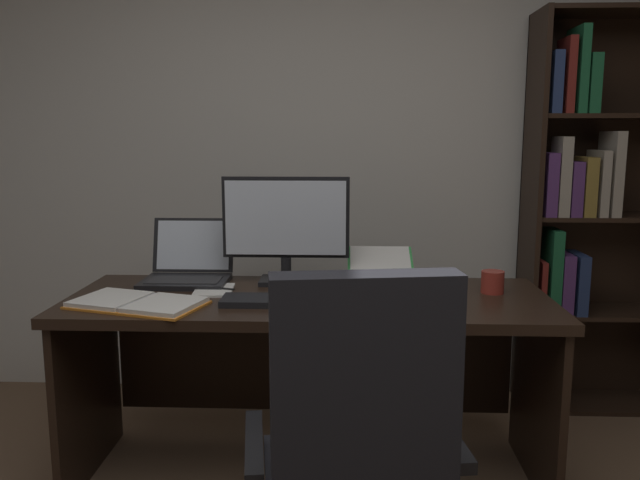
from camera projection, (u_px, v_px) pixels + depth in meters
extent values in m
cube|color=beige|center=(346.00, 137.00, 3.35)|extent=(5.04, 0.12, 2.73)
cube|color=black|center=(309.00, 301.00, 2.49)|extent=(1.87, 0.70, 0.04)
cube|color=black|center=(88.00, 389.00, 2.59)|extent=(0.03, 0.64, 0.71)
cube|color=black|center=(537.00, 396.00, 2.52)|extent=(0.03, 0.64, 0.71)
cube|color=black|center=(313.00, 356.00, 2.87)|extent=(1.75, 0.03, 0.50)
cube|color=black|center=(530.00, 216.00, 3.15)|extent=(0.02, 0.31, 1.96)
cube|color=black|center=(594.00, 213.00, 3.28)|extent=(0.76, 0.01, 1.96)
cube|color=black|center=(592.00, 402.00, 3.29)|extent=(0.71, 0.29, 0.02)
cube|color=maroon|center=(534.00, 378.00, 3.23)|extent=(0.03, 0.19, 0.27)
cube|color=gray|center=(543.00, 375.00, 3.23)|extent=(0.05, 0.20, 0.30)
cube|color=maroon|center=(554.00, 372.00, 3.24)|extent=(0.05, 0.22, 0.33)
cube|color=black|center=(599.00, 312.00, 3.21)|extent=(0.71, 0.29, 0.02)
cube|color=maroon|center=(538.00, 285.00, 3.17)|extent=(0.03, 0.22, 0.26)
cube|color=#195633|center=(552.00, 271.00, 3.14)|extent=(0.05, 0.19, 0.42)
cube|color=#512D66|center=(563.00, 283.00, 3.15)|extent=(0.06, 0.19, 0.30)
cube|color=navy|center=(576.00, 282.00, 3.16)|extent=(0.05, 0.23, 0.29)
cube|color=black|center=(606.00, 216.00, 3.14)|extent=(0.71, 0.29, 0.02)
cube|color=#512D66|center=(546.00, 184.00, 3.10)|extent=(0.05, 0.25, 0.30)
cube|color=gray|center=(561.00, 176.00, 3.05)|extent=(0.05, 0.17, 0.38)
cube|color=#512D66|center=(570.00, 188.00, 3.09)|extent=(0.05, 0.23, 0.26)
cube|color=olive|center=(583.00, 186.00, 3.08)|extent=(0.06, 0.23, 0.28)
cube|color=gray|center=(597.00, 183.00, 3.08)|extent=(0.04, 0.23, 0.31)
cube|color=gray|center=(610.00, 174.00, 3.07)|extent=(0.05, 0.23, 0.40)
cube|color=black|center=(613.00, 116.00, 3.06)|extent=(0.71, 0.29, 0.02)
cube|color=navy|center=(553.00, 83.00, 2.99)|extent=(0.05, 0.18, 0.28)
cube|color=maroon|center=(566.00, 76.00, 2.99)|extent=(0.04, 0.19, 0.35)
cube|color=#195633|center=(577.00, 71.00, 3.00)|extent=(0.04, 0.23, 0.40)
cube|color=#195633|center=(588.00, 85.00, 3.00)|extent=(0.05, 0.22, 0.27)
cube|color=black|center=(621.00, 11.00, 2.98)|extent=(0.71, 0.29, 0.02)
cube|color=black|center=(352.00, 480.00, 1.85)|extent=(0.56, 0.55, 0.07)
cube|color=black|center=(365.00, 395.00, 1.60)|extent=(0.48, 0.17, 0.62)
cube|color=black|center=(254.00, 445.00, 1.80)|extent=(0.10, 0.39, 0.04)
cube|color=black|center=(447.00, 436.00, 1.86)|extent=(0.10, 0.39, 0.04)
cube|color=black|center=(286.00, 281.00, 2.71)|extent=(0.22, 0.16, 0.02)
cylinder|color=black|center=(286.00, 268.00, 2.70)|extent=(0.04, 0.04, 0.09)
cube|color=black|center=(286.00, 217.00, 2.67)|extent=(0.53, 0.02, 0.34)
cube|color=silver|center=(286.00, 218.00, 2.65)|extent=(0.50, 0.00, 0.31)
cube|color=black|center=(185.00, 282.00, 2.68)|extent=(0.36, 0.25, 0.02)
cube|color=#2D2D30|center=(184.00, 280.00, 2.66)|extent=(0.30, 0.14, 0.00)
cube|color=black|center=(194.00, 245.00, 2.83)|extent=(0.36, 0.08, 0.23)
cube|color=silver|center=(193.00, 245.00, 2.82)|extent=(0.32, 0.06, 0.21)
cube|color=black|center=(278.00, 301.00, 2.38)|extent=(0.42, 0.15, 0.02)
ellipsoid|color=black|center=(359.00, 299.00, 2.36)|extent=(0.06, 0.10, 0.04)
cube|color=black|center=(381.00, 284.00, 2.67)|extent=(0.14, 0.12, 0.01)
cube|color=black|center=(382.00, 283.00, 2.63)|extent=(0.25, 0.01, 0.01)
cube|color=green|center=(380.00, 262.00, 2.76)|extent=(0.28, 0.20, 0.11)
cube|color=silver|center=(380.00, 260.00, 2.76)|extent=(0.26, 0.19, 0.09)
cube|color=orange|center=(111.00, 302.00, 2.39)|extent=(0.30, 0.32, 0.01)
cube|color=orange|center=(166.00, 308.00, 2.31)|extent=(0.30, 0.32, 0.01)
cube|color=silver|center=(111.00, 299.00, 2.38)|extent=(0.28, 0.30, 0.02)
cube|color=silver|center=(166.00, 304.00, 2.31)|extent=(0.28, 0.30, 0.02)
cylinder|color=#B7B7BC|center=(138.00, 303.00, 2.35)|extent=(0.09, 0.23, 0.02)
cube|color=silver|center=(214.00, 290.00, 2.56)|extent=(0.17, 0.22, 0.01)
cylinder|color=black|center=(219.00, 288.00, 2.56)|extent=(0.14, 0.05, 0.01)
cylinder|color=maroon|center=(493.00, 282.00, 2.53)|extent=(0.09, 0.09, 0.09)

